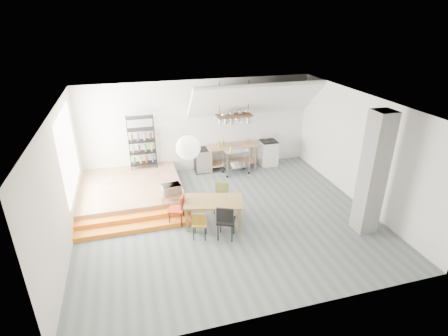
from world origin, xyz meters
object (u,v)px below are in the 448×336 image
object	(u,v)px
dining_table	(213,203)
mini_fridge	(202,160)
rolling_cart	(236,159)
stove	(268,152)

from	to	relation	value
dining_table	mini_fridge	world-z (taller)	mini_fridge
dining_table	mini_fridge	size ratio (longest dim) A/B	1.96
dining_table	rolling_cart	bearing A→B (deg)	77.67
rolling_cart	mini_fridge	size ratio (longest dim) A/B	1.09
mini_fridge	dining_table	bearing A→B (deg)	-97.15
stove	mini_fridge	xyz separation A→B (m)	(-2.50, 0.04, -0.05)
stove	dining_table	xyz separation A→B (m)	(-2.93, -3.36, 0.16)
rolling_cart	mini_fridge	distance (m)	1.23
rolling_cart	dining_table	bearing A→B (deg)	-123.36
stove	rolling_cart	world-z (taller)	stove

